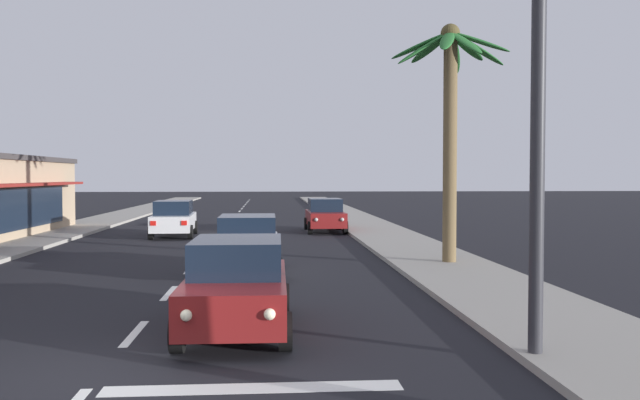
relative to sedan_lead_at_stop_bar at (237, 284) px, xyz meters
The scene contains 9 objects.
ground_plane 3.40m from the sedan_lead_at_stop_bar, 123.84° to the right, with size 220.00×220.00×0.00m, color black.
sidewalk_right 18.29m from the sedan_lead_at_stop_bar, 70.93° to the left, with size 3.20×110.00×0.14m, color #9E998E.
sidewalk_left 19.79m from the sedan_lead_at_stop_bar, 119.15° to the left, with size 3.20×110.00×0.14m, color #9E998E.
lane_markings 17.55m from the sedan_lead_at_stop_bar, 94.55° to the left, with size 4.28×88.82×0.01m.
sedan_lead_at_stop_bar is the anchor object (origin of this frame).
sedan_third_in_queue 7.19m from the sedan_lead_at_stop_bar, 90.41° to the left, with size 1.95×4.45×1.68m.
sedan_oncoming_far 19.62m from the sedan_lead_at_stop_bar, 101.39° to the left, with size 2.08×4.50×1.68m.
sedan_parked_nearest_kerb 21.66m from the sedan_lead_at_stop_bar, 81.03° to the left, with size 1.97×4.46×1.68m.
palm_right_second 11.28m from the sedan_lead_at_stop_bar, 53.29° to the left, with size 3.59×3.53×7.56m.
Camera 1 is at (2.44, -9.43, 2.84)m, focal length 37.46 mm.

